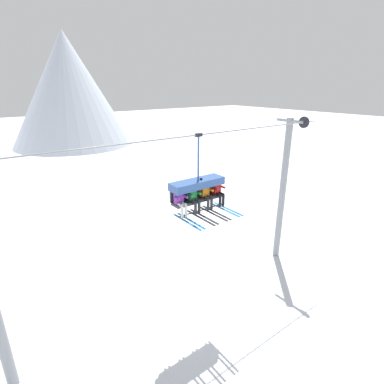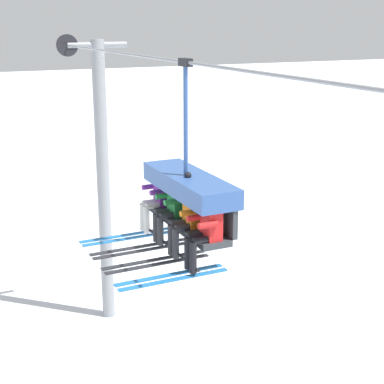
% 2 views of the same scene
% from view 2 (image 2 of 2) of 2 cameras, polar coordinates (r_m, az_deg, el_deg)
% --- Properties ---
extents(lift_tower_near, '(0.36, 1.88, 8.15)m').
position_cam_2_polar(lift_tower_near, '(16.63, -8.67, 1.31)').
color(lift_tower_near, gray).
rests_on(lift_tower_near, ground_plane).
extents(lift_cable, '(15.81, 0.05, 0.05)m').
position_cam_2_polar(lift_cable, '(9.33, -1.60, 12.59)').
color(lift_cable, gray).
extents(chairlift_chair, '(2.29, 0.74, 2.96)m').
position_cam_2_polar(chairlift_chair, '(9.39, -0.19, 0.01)').
color(chairlift_chair, '#33383D').
extents(skier_purple, '(0.46, 1.70, 1.23)m').
position_cam_2_polar(skier_purple, '(10.21, -3.55, -0.45)').
color(skier_purple, purple).
extents(skier_green, '(0.46, 1.70, 1.23)m').
position_cam_2_polar(skier_green, '(9.66, -2.17, -1.41)').
color(skier_green, '#23843D').
extents(skier_orange, '(0.48, 1.70, 1.34)m').
position_cam_2_polar(skier_orange, '(9.12, -0.59, -2.35)').
color(skier_orange, orange).
extents(skier_red, '(0.46, 1.70, 1.23)m').
position_cam_2_polar(skier_red, '(8.59, 1.13, -3.68)').
color(skier_red, red).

